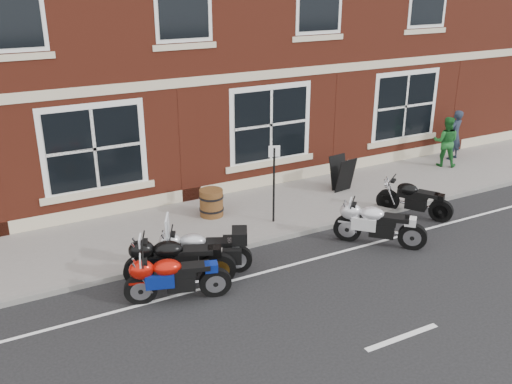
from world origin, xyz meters
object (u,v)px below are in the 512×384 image
(moto_sport_silver, at_px, (378,223))
(parking_sign, at_px, (274,179))
(moto_touring_silver, at_px, (200,248))
(pedestrian_left, at_px, (455,135))
(moto_naked_black, at_px, (413,197))
(moto_sport_black, at_px, (177,258))
(pedestrian_right, at_px, (446,142))
(barrel_planter, at_px, (211,203))
(a_board_sign, at_px, (342,174))
(moto_sport_red, at_px, (175,275))

(moto_sport_silver, relative_size, parking_sign, 0.82)
(moto_touring_silver, bearing_deg, parking_sign, -36.57)
(pedestrian_left, bearing_deg, moto_naked_black, 20.01)
(moto_sport_black, xyz_separation_m, pedestrian_right, (10.25, 2.83, 0.34))
(barrel_planter, relative_size, parking_sign, 0.35)
(moto_sport_silver, xyz_separation_m, barrel_planter, (-2.89, 3.15, -0.09))
(pedestrian_left, bearing_deg, a_board_sign, -5.81)
(moto_sport_red, distance_m, pedestrian_left, 11.91)
(moto_sport_silver, bearing_deg, moto_sport_red, 136.43)
(moto_sport_red, relative_size, moto_sport_silver, 1.24)
(moto_sport_silver, bearing_deg, a_board_sign, 24.66)
(barrel_planter, bearing_deg, pedestrian_left, 3.48)
(moto_sport_black, height_order, pedestrian_left, pedestrian_left)
(moto_sport_black, distance_m, parking_sign, 3.61)
(moto_touring_silver, distance_m, barrel_planter, 2.76)
(pedestrian_left, height_order, parking_sign, parking_sign)
(moto_touring_silver, distance_m, a_board_sign, 5.88)
(moto_sport_black, relative_size, moto_sport_silver, 1.32)
(moto_sport_red, xyz_separation_m, barrel_planter, (2.18, 3.22, -0.07))
(barrel_planter, distance_m, parking_sign, 1.83)
(moto_naked_black, distance_m, parking_sign, 3.82)
(a_board_sign, bearing_deg, pedestrian_right, -4.46)
(pedestrian_left, xyz_separation_m, a_board_sign, (-5.04, -0.64, -0.33))
(barrel_planter, bearing_deg, pedestrian_right, 1.10)
(pedestrian_right, bearing_deg, moto_touring_silver, 58.34)
(moto_sport_red, distance_m, moto_sport_black, 0.60)
(moto_sport_silver, height_order, pedestrian_left, pedestrian_left)
(moto_sport_silver, height_order, parking_sign, parking_sign)
(moto_sport_silver, xyz_separation_m, moto_naked_black, (1.90, 0.90, -0.04))
(moto_sport_black, relative_size, pedestrian_right, 1.34)
(moto_touring_silver, distance_m, moto_sport_silver, 4.29)
(moto_naked_black, relative_size, pedestrian_left, 1.07)
(moto_sport_black, xyz_separation_m, pedestrian_left, (11.04, 3.23, 0.36))
(moto_sport_silver, bearing_deg, pedestrian_right, -12.91)
(barrel_planter, height_order, parking_sign, parking_sign)
(moto_sport_silver, xyz_separation_m, a_board_sign, (1.18, 3.07, 0.06))
(moto_sport_silver, relative_size, pedestrian_right, 1.02)
(a_board_sign, bearing_deg, moto_sport_silver, -118.77)
(moto_touring_silver, height_order, parking_sign, parking_sign)
(pedestrian_right, relative_size, parking_sign, 0.81)
(a_board_sign, relative_size, parking_sign, 0.50)
(moto_sport_red, relative_size, pedestrian_left, 1.23)
(pedestrian_left, distance_m, parking_sign, 8.05)
(moto_sport_red, distance_m, pedestrian_right, 11.04)
(a_board_sign, xyz_separation_m, parking_sign, (-2.84, -1.00, 0.66))
(moto_sport_red, distance_m, barrel_planter, 3.89)
(moto_naked_black, xyz_separation_m, a_board_sign, (-0.73, 2.16, 0.10))
(moto_naked_black, bearing_deg, a_board_sign, 76.72)
(pedestrian_right, distance_m, a_board_sign, 4.26)
(moto_touring_silver, distance_m, pedestrian_right, 9.99)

